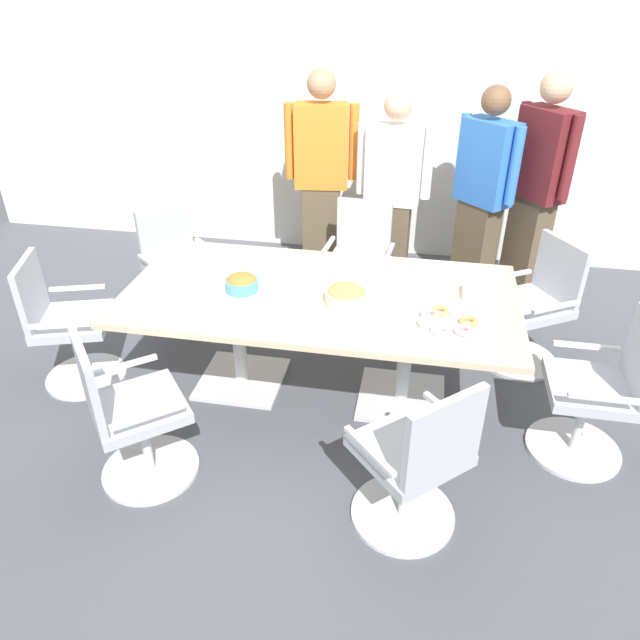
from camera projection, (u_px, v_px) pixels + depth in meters
name	position (u px, v px, depth m)	size (l,w,h in m)	color
ground_plane	(320.00, 390.00, 3.99)	(10.00, 10.00, 0.01)	#4C4F56
back_wall	(369.00, 105.00, 5.28)	(8.00, 0.10, 2.80)	silver
conference_table	(320.00, 310.00, 3.66)	(2.40, 1.20, 0.75)	#CCB793
office_chair_0	(130.00, 419.00, 3.11)	(0.76, 0.76, 0.91)	silver
office_chair_1	(415.00, 465.00, 2.82)	(0.76, 0.76, 0.91)	silver
office_chair_2	(598.00, 397.00, 3.27)	(0.54, 0.54, 0.91)	silver
office_chair_3	(533.00, 311.00, 4.09)	(0.74, 0.74, 0.91)	silver
office_chair_4	(359.00, 267.00, 4.69)	(0.59, 0.59, 0.91)	silver
office_chair_5	(179.00, 273.00, 4.60)	(0.76, 0.76, 0.91)	silver
office_chair_6	(66.00, 329.00, 3.89)	(0.68, 0.68, 0.91)	silver
person_standing_0	(321.00, 177.00, 4.96)	(0.62, 0.28, 1.80)	brown
person_standing_1	(392.00, 195.00, 4.80)	(0.61, 0.25, 1.67)	brown
person_standing_2	(482.00, 193.00, 4.73)	(0.49, 0.48, 1.72)	brown
person_standing_3	(537.00, 187.00, 4.67)	(0.44, 0.54, 1.83)	brown
snack_bowl_cookies	(346.00, 295.00, 3.46)	(0.25, 0.25, 0.11)	beige
snack_bowl_pretzels	(242.00, 283.00, 3.60)	(0.20, 0.20, 0.11)	#4C9EC6
donut_platter	(447.00, 322.00, 3.26)	(0.33, 0.33, 0.04)	white
napkin_pile	(475.00, 292.00, 3.54)	(0.14, 0.14, 0.06)	white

